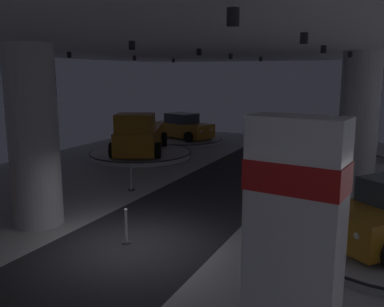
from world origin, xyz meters
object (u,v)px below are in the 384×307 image
Objects in this scene: column_right at (359,120)px; visitor_walking_near at (280,151)px; display_platform_far_left at (141,154)px; column_left at (33,137)px; display_platform_deep_left at (183,140)px; brand_sign_pylon at (292,282)px; pickup_truck_far_left at (139,136)px; display_car_deep_left at (183,127)px.

visitor_walking_near is at bearing 153.27° from column_right.
column_left is at bearing -74.79° from display_platform_far_left.
column_left is at bearing -79.38° from display_platform_deep_left.
brand_sign_pylon is (0.22, -13.51, -0.60)m from column_right.
column_right is at bearing -32.24° from display_platform_deep_left.
display_platform_deep_left is 6.24m from pickup_truck_far_left.
display_platform_deep_left is at bearing 147.76° from column_right.
visitor_walking_near is (-3.60, 1.81, -1.84)m from column_right.
column_left reaches higher than visitor_walking_near.
visitor_walking_near is (7.66, 0.63, -0.31)m from pickup_truck_far_left.
visitor_walking_near reaches higher than display_platform_deep_left.
column_left reaches higher than pickup_truck_far_left.
display_platform_far_left is at bearing 105.21° from column_left.
column_left is 11.14m from display_platform_far_left.
column_right is at bearing 90.94° from brand_sign_pylon.
visitor_walking_near is (-3.82, 15.32, -1.25)m from brand_sign_pylon.
column_right reaches higher than brand_sign_pylon.
column_right reaches higher than pickup_truck_far_left.
visitor_walking_near is at bearing -34.47° from display_car_deep_left.
column_right is at bearing -6.01° from pickup_truck_far_left.
display_platform_deep_left is at bearing 145.48° from visitor_walking_near.
display_car_deep_left is at bearing 119.65° from brand_sign_pylon.
display_platform_deep_left is 3.34× the size of visitor_walking_near.
brand_sign_pylon is at bearing -27.30° from column_left.
brand_sign_pylon is at bearing -52.21° from display_platform_far_left.
column_left reaches higher than display_car_deep_left.
column_left reaches higher than brand_sign_pylon.
display_platform_deep_left is 9.75m from visitor_walking_near.
column_right is 1.00× the size of column_left.
pickup_truck_far_left is at bearing -175.32° from visitor_walking_near.
column_left is at bearing 152.70° from brand_sign_pylon.
visitor_walking_near is (4.95, 10.79, -1.84)m from column_left.
display_car_deep_left reaches higher than display_platform_deep_left.
display_platform_far_left is at bearing -87.90° from display_platform_deep_left.
display_platform_far_left is at bearing 127.79° from brand_sign_pylon.
column_right is 0.97× the size of display_platform_far_left.
column_left is 1.03× the size of display_platform_deep_left.
column_left is 1.32× the size of brand_sign_pylon.
display_platform_far_left is (0.21, -5.84, 0.03)m from display_platform_deep_left.
column_right is 4.44m from visitor_walking_near.
brand_sign_pylon is 2.62× the size of visitor_walking_near.
column_right is 3.46× the size of visitor_walking_near.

